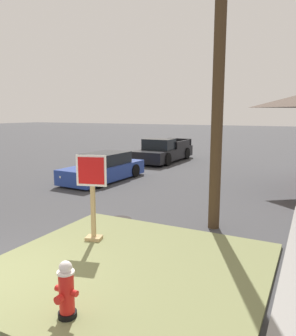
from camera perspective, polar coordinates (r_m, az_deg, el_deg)
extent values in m
cube|color=olive|center=(6.73, -3.60, -16.79)|extent=(5.22, 4.98, 0.08)
cylinder|color=black|center=(5.38, -13.80, -23.42)|extent=(0.28, 0.28, 0.08)
cylinder|color=red|center=(5.20, -13.95, -20.26)|extent=(0.22, 0.22, 0.60)
cylinder|color=silver|center=(5.05, -14.10, -17.14)|extent=(0.25, 0.25, 0.03)
sphere|color=silver|center=(5.02, -14.14, -16.37)|extent=(0.19, 0.19, 0.19)
cube|color=silver|center=(4.99, -14.17, -15.65)|extent=(0.04, 0.04, 0.04)
cylinder|color=red|center=(5.27, -15.28, -19.49)|extent=(0.08, 0.09, 0.09)
cylinder|color=red|center=(5.10, -12.60, -20.46)|extent=(0.08, 0.09, 0.09)
cylinder|color=red|center=(5.11, -15.20, -21.16)|extent=(0.12, 0.09, 0.12)
cube|color=tan|center=(7.70, -9.55, -5.37)|extent=(0.11, 0.11, 1.96)
cube|color=tan|center=(7.99, -9.36, -11.90)|extent=(0.42, 0.37, 0.08)
cube|color=white|center=(7.51, -9.83, -0.45)|extent=(0.70, 0.21, 0.72)
cube|color=red|center=(7.50, -9.87, -0.47)|extent=(0.59, 0.18, 0.61)
cylinder|color=black|center=(9.57, -4.97, -8.88)|extent=(0.70, 0.70, 0.02)
cube|color=#233D93|center=(15.04, -7.73, -0.59)|extent=(1.92, 4.49, 0.64)
cube|color=black|center=(15.13, -7.27, 1.63)|extent=(1.57, 2.10, 0.56)
cylinder|color=black|center=(13.51, -8.49, -2.18)|extent=(0.25, 0.63, 0.62)
cylinder|color=black|center=(14.55, -13.52, -1.51)|extent=(0.25, 0.63, 0.62)
cylinder|color=black|center=(15.72, -2.35, -0.45)|extent=(0.25, 0.63, 0.62)
cylinder|color=black|center=(16.62, -7.09, 0.03)|extent=(0.25, 0.63, 0.62)
sphere|color=white|center=(13.07, -11.64, -1.95)|extent=(0.14, 0.14, 0.14)
sphere|color=red|center=(16.51, -1.76, 0.60)|extent=(0.12, 0.12, 0.12)
sphere|color=white|center=(13.76, -14.88, -1.51)|extent=(0.14, 0.14, 0.14)
sphere|color=red|center=(17.06, -4.72, 0.86)|extent=(0.12, 0.12, 0.12)
cube|color=black|center=(20.85, 2.78, 2.53)|extent=(1.95, 5.34, 0.68)
cube|color=black|center=(20.10, 1.92, 4.12)|extent=(1.71, 1.39, 0.68)
cube|color=black|center=(21.29, 6.10, 4.15)|extent=(0.10, 2.24, 0.44)
cube|color=black|center=(22.01, 1.60, 4.38)|extent=(0.10, 2.24, 0.44)
cube|color=black|center=(23.19, 5.46, 4.60)|extent=(1.75, 0.10, 0.44)
cylinder|color=black|center=(19.04, 3.31, 1.50)|extent=(0.26, 0.76, 0.76)
cylinder|color=black|center=(19.84, -1.53, 1.84)|extent=(0.26, 0.76, 0.76)
cylinder|color=black|center=(21.99, 6.67, 2.53)|extent=(0.26, 0.76, 0.76)
cylinder|color=black|center=(22.68, 2.34, 2.80)|extent=(0.26, 0.76, 0.76)
cylinder|color=#42301E|center=(8.70, 12.28, 18.66)|extent=(0.29, 0.29, 8.87)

